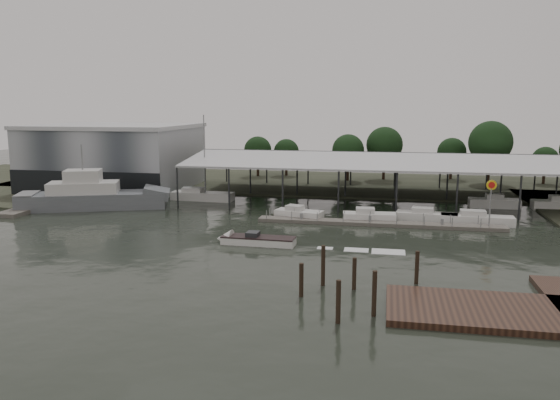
% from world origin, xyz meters
% --- Properties ---
extents(ground, '(200.00, 200.00, 0.00)m').
position_xyz_m(ground, '(0.00, 0.00, 0.00)').
color(ground, '#242A22').
rests_on(ground, ground).
extents(land_strip_far, '(140.00, 30.00, 0.30)m').
position_xyz_m(land_strip_far, '(0.00, 42.00, 0.10)').
color(land_strip_far, '#3F4433').
rests_on(land_strip_far, ground).
extents(land_strip_west, '(20.00, 40.00, 0.30)m').
position_xyz_m(land_strip_west, '(-40.00, 30.00, 0.10)').
color(land_strip_west, '#3F4433').
rests_on(land_strip_west, ground).
extents(storage_warehouse, '(24.50, 20.50, 10.50)m').
position_xyz_m(storage_warehouse, '(-28.00, 29.94, 5.29)').
color(storage_warehouse, '#9DA2A7').
rests_on(storage_warehouse, ground).
extents(covered_boat_shed, '(58.24, 24.00, 6.96)m').
position_xyz_m(covered_boat_shed, '(17.00, 28.00, 6.13)').
color(covered_boat_shed, '#B9BBBD').
rests_on(covered_boat_shed, ground).
extents(trawler_dock, '(3.00, 18.00, 0.50)m').
position_xyz_m(trawler_dock, '(-30.00, 14.00, 0.25)').
color(trawler_dock, slate).
rests_on(trawler_dock, ground).
extents(floating_dock, '(28.00, 2.00, 1.40)m').
position_xyz_m(floating_dock, '(15.00, 10.00, 0.20)').
color(floating_dock, slate).
rests_on(floating_dock, ground).
extents(shell_fuel_sign, '(1.10, 0.18, 5.55)m').
position_xyz_m(shell_fuel_sign, '(27.00, 9.99, 3.93)').
color(shell_fuel_sign, gray).
rests_on(shell_fuel_sign, ground).
extents(boardwalk_platform, '(15.00, 12.00, 0.50)m').
position_xyz_m(boardwalk_platform, '(24.55, -15.27, 0.20)').
color(boardwalk_platform, '#3E2619').
rests_on(boardwalk_platform, ground).
extents(grey_trawler, '(19.90, 11.40, 8.84)m').
position_xyz_m(grey_trawler, '(-22.41, 13.12, 1.58)').
color(grey_trawler, slate).
rests_on(grey_trawler, ground).
extents(white_sailboat, '(9.16, 3.09, 12.46)m').
position_xyz_m(white_sailboat, '(-10.50, 21.87, 0.65)').
color(white_sailboat, white).
rests_on(white_sailboat, ground).
extents(speedboat_underway, '(19.00, 2.82, 2.00)m').
position_xyz_m(speedboat_underway, '(2.82, -1.18, 0.39)').
color(speedboat_underway, white).
rests_on(speedboat_underway, ground).
extents(moored_cruiser_0, '(6.08, 3.50, 1.70)m').
position_xyz_m(moored_cruiser_0, '(5.38, 11.71, 0.61)').
color(moored_cruiser_0, white).
rests_on(moored_cruiser_0, ground).
extents(moored_cruiser_1, '(6.35, 2.64, 1.70)m').
position_xyz_m(moored_cruiser_1, '(13.80, 11.71, 0.61)').
color(moored_cruiser_1, white).
rests_on(moored_cruiser_1, ground).
extents(moored_cruiser_2, '(7.29, 3.21, 1.70)m').
position_xyz_m(moored_cruiser_2, '(20.47, 13.27, 0.61)').
color(moored_cruiser_2, white).
rests_on(moored_cruiser_2, ground).
extents(moored_cruiser_3, '(8.15, 2.52, 1.70)m').
position_xyz_m(moored_cruiser_3, '(26.07, 12.62, 0.61)').
color(moored_cruiser_3, white).
rests_on(moored_cruiser_3, ground).
extents(mooring_pilings, '(8.61, 9.23, 3.75)m').
position_xyz_m(mooring_pilings, '(13.53, -14.74, 1.09)').
color(mooring_pilings, '#2E2117').
rests_on(mooring_pilings, ground).
extents(horizon_tree_line, '(71.78, 11.12, 10.96)m').
position_xyz_m(horizon_tree_line, '(24.54, 47.60, 5.96)').
color(horizon_tree_line, black).
rests_on(horizon_tree_line, ground).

